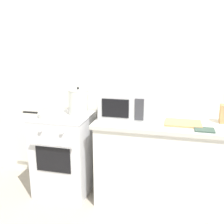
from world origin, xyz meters
TOP-DOWN VIEW (x-y plane):
  - back_wall at (0.30, 0.97)m, footprint 4.40×0.10m
  - lower_cabinet_right at (0.90, 0.62)m, footprint 1.64×0.56m
  - countertop_right at (0.90, 0.62)m, footprint 1.70×0.60m
  - stove at (-0.35, 0.60)m, footprint 0.60×0.64m
  - stock_pot at (-0.20, 0.71)m, footprint 0.31×0.23m
  - frying_pan at (-0.47, 0.53)m, footprint 0.48×0.28m
  - microwave at (0.34, 0.68)m, footprint 0.50×0.37m
  - cutting_board at (0.96, 0.60)m, footprint 0.36×0.26m
  - oven_mitt at (1.15, 0.44)m, footprint 0.18×0.14m

SIDE VIEW (x-z plane):
  - lower_cabinet_right at x=0.90m, z-range 0.00..0.88m
  - stove at x=-0.35m, z-range 0.00..0.92m
  - countertop_right at x=0.90m, z-range 0.88..0.92m
  - oven_mitt at x=1.15m, z-range 0.92..0.94m
  - cutting_board at x=0.96m, z-range 0.92..0.94m
  - frying_pan at x=-0.47m, z-range 0.92..0.97m
  - stock_pot at x=-0.20m, z-range 0.91..1.22m
  - microwave at x=0.34m, z-range 0.92..1.22m
  - back_wall at x=0.30m, z-range 0.00..2.50m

